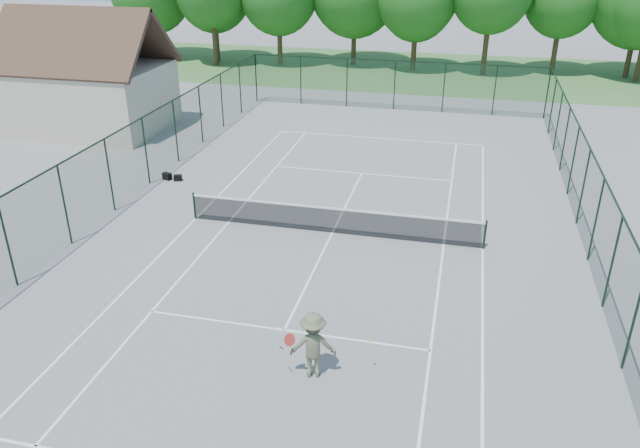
{
  "coord_description": "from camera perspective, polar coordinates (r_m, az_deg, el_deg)",
  "views": [
    {
      "loc": [
        4.37,
        -20.44,
        10.35
      ],
      "look_at": [
        0.0,
        -2.0,
        1.3
      ],
      "focal_mm": 35.0,
      "sensor_mm": 36.0,
      "label": 1
    }
  ],
  "objects": [
    {
      "name": "sports_bag_b",
      "position": [
        28.85,
        -12.87,
        4.14
      ],
      "size": [
        0.4,
        0.31,
        0.27
      ],
      "primitive_type": "cube",
      "rotation": [
        0.0,
        0.0,
        0.29
      ],
      "color": "black",
      "rests_on": "ground"
    },
    {
      "name": "fence_enclosure",
      "position": [
        22.67,
        1.17,
        2.71
      ],
      "size": [
        18.05,
        36.05,
        3.02
      ],
      "color": "#193E25",
      "rests_on": "ground"
    },
    {
      "name": "court_lines",
      "position": [
        23.32,
        1.13,
        -0.81
      ],
      "size": [
        11.05,
        23.85,
        0.01
      ],
      "color": "white",
      "rests_on": "ground"
    },
    {
      "name": "tennis_net",
      "position": [
        23.07,
        1.14,
        0.46
      ],
      "size": [
        11.08,
        0.08,
        1.1
      ],
      "color": "black",
      "rests_on": "ground"
    },
    {
      "name": "sports_bag_a",
      "position": [
        29.09,
        -13.8,
        4.26
      ],
      "size": [
        0.46,
        0.36,
        0.32
      ],
      "primitive_type": "cube",
      "rotation": [
        0.0,
        0.0,
        -0.35
      ],
      "color": "black",
      "rests_on": "ground"
    },
    {
      "name": "utility_building",
      "position": [
        37.33,
        -20.59,
        12.79
      ],
      "size": [
        8.6,
        6.27,
        6.63
      ],
      "color": "beige",
      "rests_on": "ground"
    },
    {
      "name": "ground",
      "position": [
        23.32,
        1.13,
        -0.82
      ],
      "size": [
        140.0,
        140.0,
        0.0
      ],
      "primitive_type": "plane",
      "color": "gray",
      "rests_on": "ground"
    },
    {
      "name": "grass_far",
      "position": [
        51.67,
        8.45,
        13.72
      ],
      "size": [
        80.0,
        16.0,
        0.01
      ],
      "primitive_type": "cube",
      "color": "#437537",
      "rests_on": "ground"
    },
    {
      "name": "tennis_player",
      "position": [
        15.86,
        -0.64,
        -11.02
      ],
      "size": [
        2.25,
        0.94,
        1.81
      ],
      "color": "#5B5F44",
      "rests_on": "ground"
    }
  ]
}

